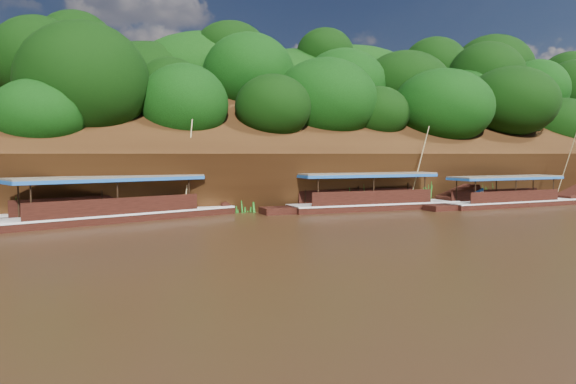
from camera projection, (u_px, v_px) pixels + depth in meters
The scene contains 6 objects.
ground at pixel (418, 226), 29.08m from camera, with size 160.00×160.00×0.00m, color black.
riverbank at pixel (264, 175), 49.80m from camera, with size 120.00×30.06×19.40m.
boat_0 at pixel (520, 199), 40.10m from camera, with size 13.49×2.64×5.82m.
boat_1 at pixel (385, 201), 37.72m from camera, with size 14.38×2.77×6.04m.
boat_2 at pixel (138, 210), 31.87m from camera, with size 15.83×6.91×6.85m.
reeds at pixel (283, 197), 36.29m from camera, with size 48.65×2.34×2.27m.
Camera 1 is at (-17.57, -23.92, 3.74)m, focal length 35.00 mm.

